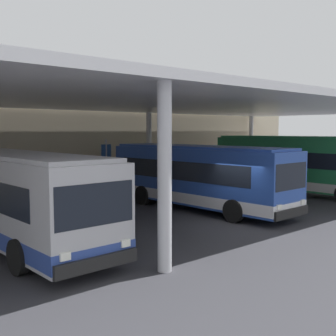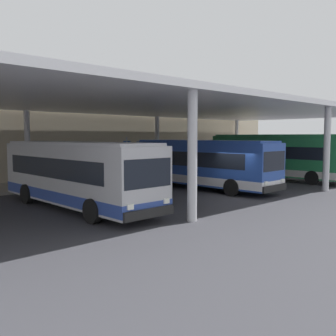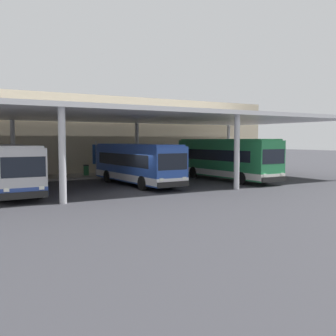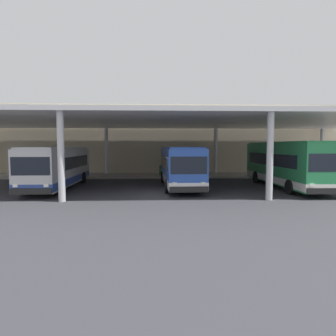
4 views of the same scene
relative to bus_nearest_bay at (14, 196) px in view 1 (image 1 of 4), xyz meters
name	(u,v)px [view 1 (image 1 of 4)]	position (x,y,z in m)	size (l,w,h in m)	color
ground_plane	(236,224)	(8.18, -3.12, -1.66)	(200.00, 200.00, 0.00)	#333338
platform_kerb	(90,192)	(8.18, 8.63, -1.57)	(42.00, 4.50, 0.18)	gray
station_building_facade	(64,129)	(8.18, 11.88, 2.36)	(48.00, 1.60, 8.04)	#C1B293
canopy_shelter	(153,103)	(8.18, 2.38, 3.66)	(40.00, 17.00, 5.55)	silver
bus_nearest_bay	(14,196)	(0.00, 0.00, 0.00)	(2.82, 10.56, 3.17)	#B7B7BC
bus_second_bay	(198,176)	(9.44, 0.39, 0.00)	(2.91, 10.59, 3.17)	#284CA8
bus_middle_bay	(299,164)	(17.71, -0.22, 0.19)	(2.79, 11.35, 3.57)	#28844C
bench_waiting	(132,179)	(11.47, 8.70, -0.99)	(1.80, 0.45, 0.92)	#4C515B
trash_bin	(91,183)	(8.12, 8.47, -0.98)	(0.52, 0.52, 0.98)	#236638
banner_sign	(106,162)	(8.88, 7.82, 0.32)	(0.70, 0.12, 3.20)	#B2B2B7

